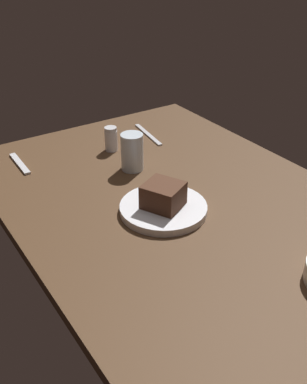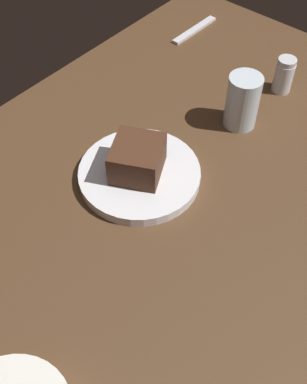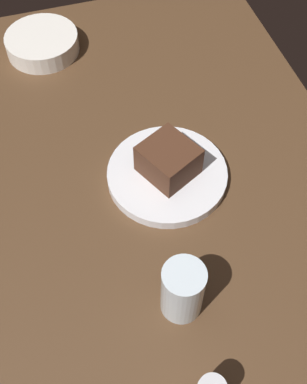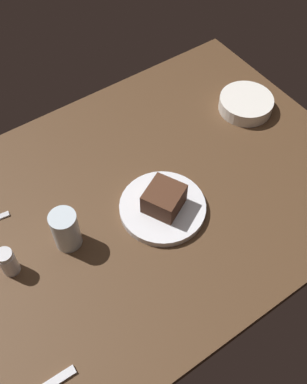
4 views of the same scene
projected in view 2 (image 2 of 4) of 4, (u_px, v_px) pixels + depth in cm
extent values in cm
cube|color=#4C331E|center=(176.00, 192.00, 88.40)|extent=(120.00, 84.00, 3.00)
cylinder|color=silver|center=(139.00, 174.00, 87.90)|extent=(22.20, 22.20, 1.97)
cube|color=#472819|center=(137.00, 159.00, 84.77)|extent=(12.02, 11.79, 6.17)
cylinder|color=silver|center=(284.00, 78.00, 102.44)|extent=(4.05, 4.05, 6.64)
cylinder|color=silver|center=(288.00, 62.00, 99.43)|extent=(3.85, 3.85, 1.20)
cylinder|color=silver|center=(242.00, 101.00, 94.01)|extent=(6.58, 6.58, 11.07)
cube|color=silver|center=(194.00, 30.00, 119.50)|extent=(15.04, 2.20, 0.70)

